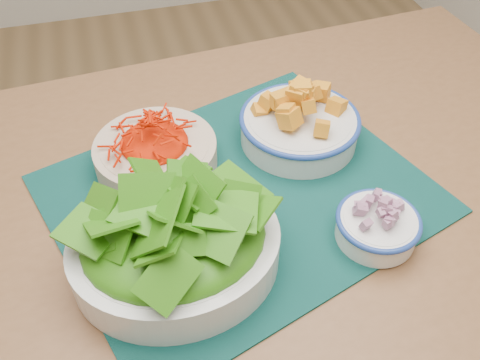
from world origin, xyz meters
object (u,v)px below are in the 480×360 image
at_px(squash_bowl, 300,120).
at_px(onion_bowl, 378,223).
at_px(carrot_bowl, 155,149).
at_px(placemat, 240,194).
at_px(table, 265,217).
at_px(lettuce_bowl, 174,239).

bearing_deg(squash_bowl, onion_bowl, -81.96).
bearing_deg(carrot_bowl, squash_bowl, -0.68).
xyz_separation_m(placemat, carrot_bowl, (-0.12, 0.10, 0.04)).
distance_m(placemat, onion_bowl, 0.23).
bearing_deg(carrot_bowl, placemat, -41.04).
distance_m(table, onion_bowl, 0.23).
distance_m(lettuce_bowl, onion_bowl, 0.30).
xyz_separation_m(table, squash_bowl, (0.09, 0.09, 0.14)).
bearing_deg(lettuce_bowl, carrot_bowl, 88.27).
bearing_deg(table, carrot_bowl, 147.69).
distance_m(squash_bowl, onion_bowl, 0.25).
relative_size(squash_bowl, onion_bowl, 1.71).
bearing_deg(onion_bowl, carrot_bowl, 139.71).
bearing_deg(table, lettuce_bowl, -148.22).
height_order(table, onion_bowl, onion_bowl).
bearing_deg(carrot_bowl, table, -27.72).
distance_m(table, squash_bowl, 0.19).
relative_size(carrot_bowl, squash_bowl, 1.07).
xyz_separation_m(placemat, squash_bowl, (0.14, 0.10, 0.05)).
relative_size(carrot_bowl, lettuce_bowl, 0.91).
relative_size(placemat, carrot_bowl, 2.14).
bearing_deg(placemat, carrot_bowl, 121.24).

